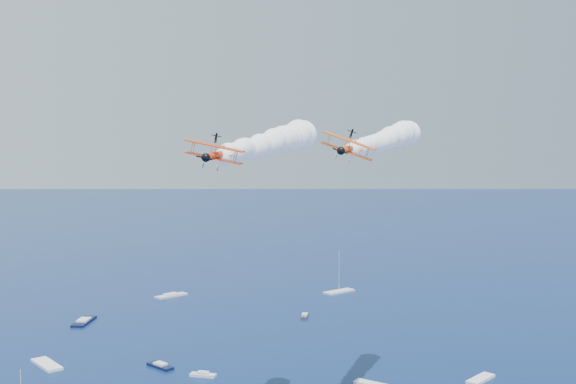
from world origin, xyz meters
TOP-DOWN VIEW (x-y plane):
  - biplane_lead at (16.55, 22.83)m, footprint 12.90×13.55m
  - biplane_trail at (-11.53, 14.35)m, footprint 11.31×11.66m
  - smoke_trail_lead at (37.47, 38.94)m, footprint 55.01×53.46m
  - smoke_trail_trail at (7.43, 32.72)m, footprint 55.08×55.06m
  - spectator_boats at (4.66, 117.65)m, footprint 223.67×179.32m

SIDE VIEW (x-z plane):
  - spectator_boats at x=4.66m, z-range 0.00..0.70m
  - biplane_trail at x=-11.53m, z-range 52.92..59.84m
  - biplane_lead at x=16.55m, z-range 52.80..61.71m
  - smoke_trail_trail at x=7.43m, z-range 53.45..63.27m
  - smoke_trail_lead at x=37.47m, z-range 54.33..64.14m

